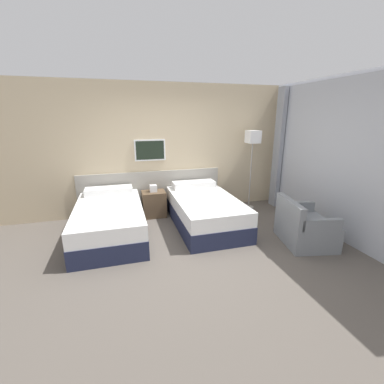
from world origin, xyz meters
The scene contains 8 objects.
ground_plane centered at (0.00, 0.00, 0.00)m, with size 16.00×16.00×0.00m, color #5B544C.
wall_headboard centered at (-0.03, 1.94, 1.29)m, with size 10.00×0.10×2.70m.
wall_window centered at (2.57, -0.19, 1.34)m, with size 0.21×4.41×2.70m.
bed_near_door centered at (-1.24, 0.89, 0.29)m, with size 1.12×1.99×0.69m.
bed_near_window centered at (0.50, 0.89, 0.29)m, with size 1.12×1.99×0.69m.
nightstand centered at (-0.37, 1.63, 0.28)m, with size 0.48×0.40×0.67m.
floor_lamp centered at (1.80, 1.55, 1.49)m, with size 0.26×0.26×1.75m.
armchair centered at (1.86, -0.26, 0.26)m, with size 0.89×1.01×0.75m.
Camera 1 is at (-1.00, -3.49, 2.04)m, focal length 24.00 mm.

